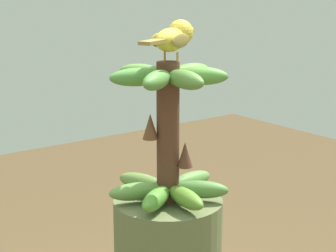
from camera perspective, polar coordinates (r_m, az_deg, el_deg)
name	(u,v)px	position (r m, az deg, el deg)	size (l,w,h in m)	color
banana_bunch	(168,133)	(1.37, 0.00, -0.70)	(0.29, 0.29, 0.33)	#4C2D1E
perched_bird	(174,37)	(1.35, 0.61, 8.57)	(0.12, 0.21, 0.09)	#C68933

